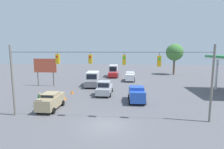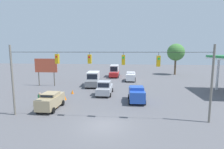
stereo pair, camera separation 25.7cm
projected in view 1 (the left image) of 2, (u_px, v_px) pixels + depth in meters
ground_plane at (105, 126)px, 15.47m from camera, size 140.00×140.00×0.00m
overhead_signal_span at (108, 72)px, 16.56m from camera, size 19.39×0.38×7.18m
box_truck_red_withflow_deep at (113, 71)px, 44.42m from camera, size 2.47×6.35×2.96m
sedan_white_oncoming_deep at (130, 76)px, 38.22m from camera, size 2.25×4.54×1.99m
box_truck_grey_withflow_far at (93, 79)px, 32.89m from camera, size 2.88×6.18×2.65m
pickup_truck_silver_withflow_mid at (104, 88)px, 26.43m from camera, size 2.23×5.05×2.12m
sedan_tan_parked_shoulder at (51, 101)px, 19.77m from camera, size 1.98×4.26×1.89m
sedan_blue_crossing_near at (137, 94)px, 22.64m from camera, size 2.21×4.16×2.02m
traffic_cone_nearest at (56, 105)px, 20.41m from camera, size 0.42×0.42×0.60m
traffic_cone_second at (65, 98)px, 23.46m from camera, size 0.42×0.42×0.60m
traffic_cone_third at (72, 92)px, 26.87m from camera, size 0.42×0.42×0.60m
roadside_billboard at (45, 67)px, 32.45m from camera, size 4.32×0.16×5.14m
pedestrian at (40, 100)px, 20.70m from camera, size 0.40×0.28×1.67m
tree_horizon_left at (175, 52)px, 47.88m from camera, size 4.64×4.64×8.51m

